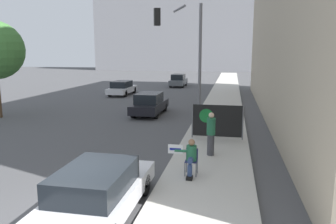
% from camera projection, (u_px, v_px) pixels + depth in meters
% --- Properties ---
extents(ground_plane, '(160.00, 160.00, 0.00)m').
position_uv_depth(ground_plane, '(70.00, 221.00, 8.23)').
color(ground_plane, '#4F4F51').
extents(sidewalk_curb, '(3.03, 90.00, 0.15)m').
position_uv_depth(sidewalk_curb, '(221.00, 114.00, 22.09)').
color(sidewalk_curb, beige).
rests_on(sidewalk_curb, ground_plane).
extents(building_backdrop_far, '(52.00, 12.00, 23.38)m').
position_uv_depth(building_backdrop_far, '(209.00, 20.00, 76.17)').
color(building_backdrop_far, '#99999E').
rests_on(building_backdrop_far, ground_plane).
extents(seated_protester, '(0.98, 0.77, 1.22)m').
position_uv_depth(seated_protester, '(190.00, 156.00, 10.80)').
color(seated_protester, '#474C56').
rests_on(seated_protester, sidewalk_curb).
extents(jogger_on_sidewalk, '(0.34, 0.34, 1.73)m').
position_uv_depth(jogger_on_sidewalk, '(211.00, 134.00, 12.91)').
color(jogger_on_sidewalk, '#424247').
rests_on(jogger_on_sidewalk, sidewalk_curb).
extents(protest_banner, '(2.42, 0.06, 1.61)m').
position_uv_depth(protest_banner, '(217.00, 121.00, 15.42)').
color(protest_banner, slate).
rests_on(protest_banner, sidewalk_curb).
extents(traffic_light_pole, '(2.37, 2.13, 6.49)m').
position_uv_depth(traffic_light_pole, '(186.00, 47.00, 16.86)').
color(traffic_light_pole, slate).
rests_on(traffic_light_pole, sidewalk_curb).
extents(parked_car_curbside, '(1.87, 4.63, 1.37)m').
position_uv_depth(parked_car_curbside, '(97.00, 192.00, 8.34)').
color(parked_car_curbside, silver).
rests_on(parked_car_curbside, ground_plane).
extents(car_on_road_nearest, '(1.76, 4.43, 1.49)m').
position_uv_depth(car_on_road_nearest, '(150.00, 104.00, 22.27)').
color(car_on_road_nearest, black).
rests_on(car_on_road_nearest, ground_plane).
extents(car_on_road_midblock, '(1.78, 4.73, 1.39)m').
position_uv_depth(car_on_road_midblock, '(122.00, 88.00, 32.50)').
color(car_on_road_midblock, silver).
rests_on(car_on_road_midblock, ground_plane).
extents(car_on_road_distant, '(1.71, 4.39, 1.54)m').
position_uv_depth(car_on_road_distant, '(178.00, 80.00, 40.44)').
color(car_on_road_distant, '#565B60').
rests_on(car_on_road_distant, ground_plane).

